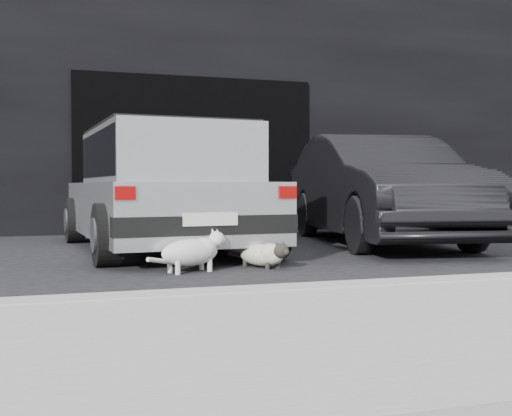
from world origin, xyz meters
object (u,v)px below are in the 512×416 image
object	(u,v)px
silver_hatchback	(162,183)
cat_white	(194,251)
second_car	(379,189)
cat_siamese	(265,255)

from	to	relation	value
silver_hatchback	cat_white	distance (m)	2.11
second_car	cat_white	world-z (taller)	second_car
second_car	cat_white	distance (m)	3.65
second_car	cat_siamese	size ratio (longest dim) A/B	6.12
second_car	cat_siamese	bearing A→B (deg)	-130.62
cat_siamese	cat_white	bearing A→B (deg)	-17.57
cat_siamese	silver_hatchback	bearing A→B (deg)	-95.66
silver_hatchback	second_car	xyz separation A→B (m)	(2.94, 0.01, -0.07)
cat_siamese	cat_white	distance (m)	0.72
cat_white	silver_hatchback	bearing A→B (deg)	159.55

